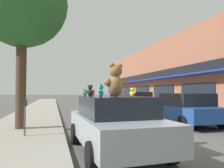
{
  "coord_description": "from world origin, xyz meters",
  "views": [
    {
      "loc": [
        -4.13,
        -6.35,
        1.7
      ],
      "look_at": [
        -1.68,
        2.8,
        2.05
      ],
      "focal_mm": 35.0,
      "sensor_mm": 36.0,
      "label": 1
    }
  ],
  "objects_px": {
    "teddy_bear_green": "(85,92)",
    "teddy_bear_yellow": "(132,92)",
    "street_tree": "(22,3)",
    "plush_art_car": "(115,123)",
    "teddy_bear_purple": "(112,91)",
    "teddy_bear_blue": "(121,91)",
    "parking_meter": "(25,113)",
    "teddy_bear_teal": "(101,91)",
    "teddy_bear_pink": "(93,93)",
    "teddy_bear_white": "(100,91)",
    "teddy_bear_black": "(90,91)",
    "parked_car_far_center": "(186,109)",
    "parked_car_far_right": "(136,102)",
    "teddy_bear_cream": "(121,91)",
    "teddy_bear_giant": "(116,80)"
  },
  "relations": [
    {
      "from": "plush_art_car",
      "to": "teddy_bear_purple",
      "type": "height_order",
      "value": "teddy_bear_purple"
    },
    {
      "from": "teddy_bear_yellow",
      "to": "street_tree",
      "type": "relative_size",
      "value": 0.03
    },
    {
      "from": "teddy_bear_cream",
      "to": "teddy_bear_teal",
      "type": "distance_m",
      "value": 1.38
    },
    {
      "from": "teddy_bear_black",
      "to": "teddy_bear_teal",
      "type": "distance_m",
      "value": 0.78
    },
    {
      "from": "teddy_bear_teal",
      "to": "parked_car_far_right",
      "type": "xyz_separation_m",
      "value": [
        5.34,
        11.05,
        -0.86
      ]
    },
    {
      "from": "plush_art_car",
      "to": "parking_meter",
      "type": "bearing_deg",
      "value": 136.52
    },
    {
      "from": "teddy_bear_white",
      "to": "teddy_bear_purple",
      "type": "xyz_separation_m",
      "value": [
        0.38,
        0.11,
        -0.0
      ]
    },
    {
      "from": "teddy_bear_blue",
      "to": "parking_meter",
      "type": "relative_size",
      "value": 0.28
    },
    {
      "from": "plush_art_car",
      "to": "parking_meter",
      "type": "height_order",
      "value": "plush_art_car"
    },
    {
      "from": "teddy_bear_blue",
      "to": "teddy_bear_purple",
      "type": "height_order",
      "value": "teddy_bear_blue"
    },
    {
      "from": "teddy_bear_blue",
      "to": "street_tree",
      "type": "distance_m",
      "value": 6.08
    },
    {
      "from": "teddy_bear_purple",
      "to": "teddy_bear_green",
      "type": "height_order",
      "value": "teddy_bear_purple"
    },
    {
      "from": "teddy_bear_pink",
      "to": "teddy_bear_cream",
      "type": "relative_size",
      "value": 0.67
    },
    {
      "from": "street_tree",
      "to": "teddy_bear_blue",
      "type": "bearing_deg",
      "value": -41.79
    },
    {
      "from": "teddy_bear_giant",
      "to": "teddy_bear_white",
      "type": "height_order",
      "value": "teddy_bear_giant"
    },
    {
      "from": "teddy_bear_black",
      "to": "parked_car_far_right",
      "type": "bearing_deg",
      "value": -86.5
    },
    {
      "from": "teddy_bear_pink",
      "to": "parking_meter",
      "type": "relative_size",
      "value": 0.18
    },
    {
      "from": "teddy_bear_blue",
      "to": "parked_car_far_right",
      "type": "relative_size",
      "value": 0.09
    },
    {
      "from": "teddy_bear_teal",
      "to": "teddy_bear_yellow",
      "type": "bearing_deg",
      "value": 106.36
    },
    {
      "from": "teddy_bear_green",
      "to": "parked_car_far_center",
      "type": "bearing_deg",
      "value": -171.6
    },
    {
      "from": "teddy_bear_giant",
      "to": "street_tree",
      "type": "bearing_deg",
      "value": -66.65
    },
    {
      "from": "parked_car_far_center",
      "to": "parked_car_far_right",
      "type": "xyz_separation_m",
      "value": [
        0.0,
        6.93,
        0.02
      ]
    },
    {
      "from": "plush_art_car",
      "to": "teddy_bear_cream",
      "type": "xyz_separation_m",
      "value": [
        0.43,
        0.75,
        0.9
      ]
    },
    {
      "from": "teddy_bear_blue",
      "to": "teddy_bear_yellow",
      "type": "xyz_separation_m",
      "value": [
        -0.14,
        -1.44,
        -0.05
      ]
    },
    {
      "from": "teddy_bear_black",
      "to": "teddy_bear_yellow",
      "type": "distance_m",
      "value": 1.38
    },
    {
      "from": "teddy_bear_green",
      "to": "teddy_bear_blue",
      "type": "bearing_deg",
      "value": 156.7
    },
    {
      "from": "teddy_bear_pink",
      "to": "teddy_bear_green",
      "type": "xyz_separation_m",
      "value": [
        -0.2,
        0.28,
        0.01
      ]
    },
    {
      "from": "teddy_bear_pink",
      "to": "teddy_bear_black",
      "type": "bearing_deg",
      "value": 72.96
    },
    {
      "from": "teddy_bear_white",
      "to": "teddy_bear_teal",
      "type": "height_order",
      "value": "teddy_bear_teal"
    },
    {
      "from": "teddy_bear_pink",
      "to": "teddy_bear_cream",
      "type": "xyz_separation_m",
      "value": [
        0.94,
        0.0,
        0.05
      ]
    },
    {
      "from": "parked_car_far_center",
      "to": "parking_meter",
      "type": "bearing_deg",
      "value": -168.95
    },
    {
      "from": "teddy_bear_blue",
      "to": "teddy_bear_pink",
      "type": "xyz_separation_m",
      "value": [
        -0.99,
        -0.17,
        -0.06
      ]
    },
    {
      "from": "teddy_bear_yellow",
      "to": "teddy_bear_teal",
      "type": "bearing_deg",
      "value": 28.41
    },
    {
      "from": "teddy_bear_white",
      "to": "teddy_bear_black",
      "type": "distance_m",
      "value": 0.31
    },
    {
      "from": "plush_art_car",
      "to": "street_tree",
      "type": "height_order",
      "value": "street_tree"
    },
    {
      "from": "teddy_bear_white",
      "to": "teddy_bear_pink",
      "type": "bearing_deg",
      "value": -8.31
    },
    {
      "from": "teddy_bear_blue",
      "to": "teddy_bear_pink",
      "type": "relative_size",
      "value": 1.6
    },
    {
      "from": "street_tree",
      "to": "teddy_bear_purple",
      "type": "bearing_deg",
      "value": -49.59
    },
    {
      "from": "teddy_bear_teal",
      "to": "street_tree",
      "type": "height_order",
      "value": "street_tree"
    },
    {
      "from": "teddy_bear_yellow",
      "to": "teddy_bear_cream",
      "type": "bearing_deg",
      "value": -50.41
    },
    {
      "from": "teddy_bear_giant",
      "to": "teddy_bear_yellow",
      "type": "xyz_separation_m",
      "value": [
        0.27,
        -0.68,
        -0.35
      ]
    },
    {
      "from": "teddy_bear_green",
      "to": "teddy_bear_yellow",
      "type": "distance_m",
      "value": 1.87
    },
    {
      "from": "teddy_bear_white",
      "to": "teddy_bear_purple",
      "type": "distance_m",
      "value": 0.4
    },
    {
      "from": "teddy_bear_blue",
      "to": "teddy_bear_cream",
      "type": "xyz_separation_m",
      "value": [
        -0.05,
        -0.17,
        -0.01
      ]
    },
    {
      "from": "parked_car_far_center",
      "to": "plush_art_car",
      "type": "bearing_deg",
      "value": -141.9
    },
    {
      "from": "teddy_bear_blue",
      "to": "teddy_bear_yellow",
      "type": "relative_size",
      "value": 1.45
    },
    {
      "from": "teddy_bear_cream",
      "to": "parked_car_far_right",
      "type": "bearing_deg",
      "value": -156.78
    },
    {
      "from": "teddy_bear_pink",
      "to": "teddy_bear_white",
      "type": "bearing_deg",
      "value": 117.75
    },
    {
      "from": "teddy_bear_cream",
      "to": "parking_meter",
      "type": "bearing_deg",
      "value": -70.04
    },
    {
      "from": "teddy_bear_giant",
      "to": "teddy_bear_pink",
      "type": "distance_m",
      "value": 0.9
    }
  ]
}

